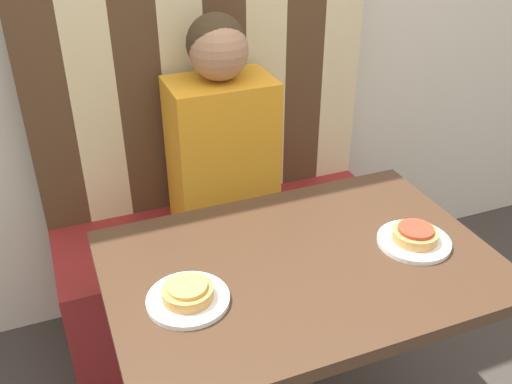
{
  "coord_description": "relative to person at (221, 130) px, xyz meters",
  "views": [
    {
      "loc": [
        -0.5,
        -0.97,
        1.55
      ],
      "look_at": [
        0.0,
        0.29,
        0.75
      ],
      "focal_mm": 40.0,
      "sensor_mm": 36.0,
      "label": 1
    }
  ],
  "objects": [
    {
      "name": "pizza_left",
      "position": [
        -0.29,
        -0.63,
        -0.07
      ],
      "size": [
        0.11,
        0.11,
        0.04
      ],
      "color": "#C68E47",
      "rests_on": "plate_left"
    },
    {
      "name": "plate_right",
      "position": [
        0.29,
        -0.63,
        -0.09
      ],
      "size": [
        0.18,
        0.18,
        0.01
      ],
      "color": "white",
      "rests_on": "dining_table"
    },
    {
      "name": "dining_table",
      "position": [
        0.0,
        -0.59,
        -0.2
      ],
      "size": [
        0.93,
        0.63,
        0.72
      ],
      "color": "#422B1C",
      "rests_on": "ground_plane"
    },
    {
      "name": "pizza_right",
      "position": [
        0.29,
        -0.63,
        -0.07
      ],
      "size": [
        0.11,
        0.11,
        0.04
      ],
      "color": "#C68E47",
      "rests_on": "plate_right"
    },
    {
      "name": "person",
      "position": [
        0.0,
        0.0,
        0.0
      ],
      "size": [
        0.32,
        0.22,
        0.69
      ],
      "color": "orange",
      "rests_on": "booth_seat"
    },
    {
      "name": "booth_backrest",
      "position": [
        -0.0,
        0.19,
        0.05
      ],
      "size": [
        1.14,
        0.09,
        0.77
      ],
      "color": "#4C331E",
      "rests_on": "booth_seat"
    },
    {
      "name": "plate_left",
      "position": [
        -0.29,
        -0.63,
        -0.09
      ],
      "size": [
        0.18,
        0.18,
        0.01
      ],
      "color": "white",
      "rests_on": "dining_table"
    },
    {
      "name": "booth_seat",
      "position": [
        0.0,
        -0.0,
        -0.57
      ],
      "size": [
        1.14,
        0.47,
        0.48
      ],
      "color": "maroon",
      "rests_on": "ground_plane"
    }
  ]
}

